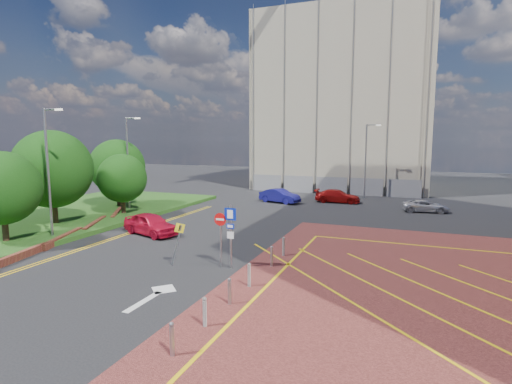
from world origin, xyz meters
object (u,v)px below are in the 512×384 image
Objects in this scene: lamp_back at (366,158)px; car_red_left at (151,224)px; sign_cluster at (227,230)px; warning_sign at (178,239)px; car_silver_back at (425,206)px; car_red_back at (337,196)px; lamp_left_near at (49,167)px; tree_c at (122,178)px; tree_d at (117,167)px; car_blue_back at (280,196)px; tree_b at (52,169)px; lamp_left_far at (128,159)px; tree_a at (2,188)px.

lamp_back is 1.86× the size of car_red_left.
sign_cluster is at bearing -97.97° from lamp_back.
warning_sign reaches higher than car_silver_back.
car_red_back is (9.32, 18.41, -0.08)m from car_red_left.
warning_sign is (10.33, -1.71, -3.23)m from lamp_left_near.
tree_c is 4.30m from tree_d.
tree_c is 15.09m from warning_sign.
car_silver_back is at bearing -48.47° from lamp_back.
tree_d is at bearing 140.22° from car_blue_back.
tree_b is 7.10m from lamp_left_far.
lamp_left_far is at bearing 101.31° from lamp_left_near.
car_blue_back is at bearing 94.16° from warning_sign.
warning_sign is 0.50× the size of car_red_back.
car_blue_back is (11.86, 16.62, -3.54)m from tree_b.
car_blue_back is (3.89, 16.14, -0.03)m from car_red_left.
lamp_left_near is 1.00× the size of lamp_back.
car_red_left is (-11.61, -22.52, -3.63)m from lamp_back.
car_red_back is at bearing 64.31° from car_silver_back.
lamp_left_near is at bearing 143.28° from car_red_left.
lamp_left_far reaches higher than warning_sign.
tree_a is 33.34m from lamp_back.
warning_sign is (11.41, -9.71, -1.76)m from tree_c.
tree_d is 1.34× the size of car_red_back.
lamp_left_near reaches higher than car_silver_back.
lamp_back is (17.58, 18.00, 1.17)m from tree_c.
car_red_back is (1.50, 22.91, -1.30)m from sign_cluster.
warning_sign is 0.53× the size of car_blue_back.
tree_c is at bearing 68.20° from tree_b.
car_red_back is at bearing 30.78° from tree_d.
lamp_back is 5.98m from car_red_back.
car_blue_back is at bearing 100.80° from sign_cluster.
tree_d is at bearing 119.03° from car_red_back.
car_silver_back is (9.66, 20.38, -1.41)m from sign_cluster.
warning_sign is at bearing -41.40° from tree_d.
lamp_back is (16.50, 26.00, -0.30)m from lamp_left_near.
tree_c is at bearing 70.74° from car_red_left.
car_red_left is (5.97, -4.52, -2.46)m from tree_c.
tree_a is 0.80× the size of tree_b.
car_red_left is (7.97, 0.48, -3.50)m from tree_b.
warning_sign is at bearing -102.55° from lamp_back.
tree_b reaches higher than tree_a.
sign_cluster is 0.71× the size of car_red_back.
lamp_left_near is (4.08, -11.00, 0.79)m from tree_d.
tree_c is 2.18× the size of warning_sign.
tree_b is 0.84× the size of lamp_left_far.
lamp_left_far reaches higher than sign_cluster.
car_blue_back is at bearing 4.30° from car_red_left.
car_red_left is 0.95× the size of car_red_back.
tree_d is 1.57× the size of car_silver_back.
car_blue_back reaches higher than car_silver_back.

